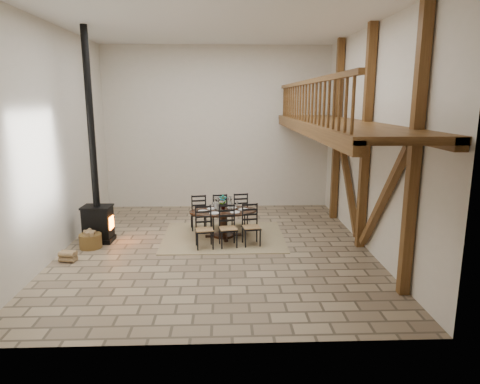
{
  "coord_description": "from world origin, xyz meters",
  "views": [
    {
      "loc": [
        0.21,
        -9.47,
        3.4
      ],
      "look_at": [
        0.57,
        0.4,
        1.24
      ],
      "focal_mm": 32.0,
      "sensor_mm": 36.0,
      "label": 1
    }
  ],
  "objects_px": {
    "dining_table": "(223,223)",
    "log_stack": "(68,256)",
    "wood_stove": "(96,197)",
    "log_basket": "(90,240)"
  },
  "relations": [
    {
      "from": "dining_table",
      "to": "log_stack",
      "type": "xyz_separation_m",
      "value": [
        -3.31,
        -1.54,
        -0.26
      ]
    },
    {
      "from": "wood_stove",
      "to": "log_basket",
      "type": "bearing_deg",
      "value": -95.77
    },
    {
      "from": "wood_stove",
      "to": "log_basket",
      "type": "height_order",
      "value": "wood_stove"
    },
    {
      "from": "dining_table",
      "to": "log_basket",
      "type": "distance_m",
      "value": 3.17
    },
    {
      "from": "dining_table",
      "to": "wood_stove",
      "type": "bearing_deg",
      "value": 175.66
    },
    {
      "from": "dining_table",
      "to": "log_basket",
      "type": "relative_size",
      "value": 4.06
    },
    {
      "from": "wood_stove",
      "to": "log_stack",
      "type": "bearing_deg",
      "value": -99.42
    },
    {
      "from": "dining_table",
      "to": "log_basket",
      "type": "bearing_deg",
      "value": -176.38
    },
    {
      "from": "log_stack",
      "to": "dining_table",
      "type": "bearing_deg",
      "value": 24.9
    },
    {
      "from": "wood_stove",
      "to": "log_stack",
      "type": "height_order",
      "value": "wood_stove"
    }
  ]
}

